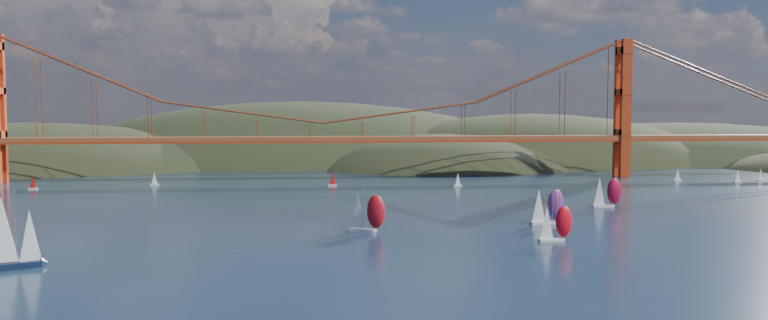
{
  "coord_description": "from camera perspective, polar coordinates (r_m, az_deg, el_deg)",
  "views": [
    {
      "loc": [
        -6.25,
        -109.27,
        28.15
      ],
      "look_at": [
        14.34,
        90.0,
        13.92
      ],
      "focal_mm": 35.0,
      "sensor_mm": 36.0,
      "label": 1
    }
  ],
  "objects": [
    {
      "name": "racer_rwb",
      "position": [
        183.8,
        12.31,
        -3.42
      ],
      "size": [
        8.38,
        3.51,
        9.55
      ],
      "rotation": [
        0.0,
        0.0,
        0.07
      ],
      "color": "white",
      "rests_on": "ground"
    },
    {
      "name": "sloop_navy",
      "position": [
        145.77,
        -26.59,
        -5.01
      ],
      "size": [
        9.69,
        7.41,
        14.15
      ],
      "rotation": [
        0.0,
        0.0,
        0.41
      ],
      "color": "black",
      "rests_on": "ground"
    },
    {
      "name": "bridge",
      "position": [
        289.33,
        -5.03,
        4.86
      ],
      "size": [
        552.0,
        12.0,
        55.0
      ],
      "color": "brown",
      "rests_on": "ground"
    },
    {
      "name": "ground",
      "position": [
        113.01,
        -2.59,
        -10.36
      ],
      "size": [
        1200.0,
        1200.0,
        0.0
      ],
      "primitive_type": "plane",
      "color": "black",
      "rests_on": "ground"
    },
    {
      "name": "distant_boat_9",
      "position": [
        267.5,
        -3.94,
        -1.47
      ],
      "size": [
        3.0,
        2.0,
        4.7
      ],
      "color": "silver",
      "rests_on": "ground"
    },
    {
      "name": "distant_boat_5",
      "position": [
        309.4,
        25.36,
        -1.1
      ],
      "size": [
        3.0,
        2.0,
        4.7
      ],
      "color": "silver",
      "rests_on": "ground"
    },
    {
      "name": "distant_boat_2",
      "position": [
        282.32,
        -25.18,
        -1.56
      ],
      "size": [
        3.0,
        2.0,
        4.7
      ],
      "color": "silver",
      "rests_on": "ground"
    },
    {
      "name": "distant_boat_8",
      "position": [
        266.64,
        5.65,
        -1.5
      ],
      "size": [
        3.0,
        2.0,
        4.7
      ],
      "color": "silver",
      "rests_on": "ground"
    },
    {
      "name": "headlands",
      "position": [
        393.03,
        1.62,
        -1.87
      ],
      "size": [
        725.0,
        225.0,
        96.0
      ],
      "color": "black",
      "rests_on": "ground"
    },
    {
      "name": "distant_boat_4",
      "position": [
        306.48,
        21.47,
        -1.04
      ],
      "size": [
        3.0,
        2.0,
        4.7
      ],
      "color": "silver",
      "rests_on": "ground"
    },
    {
      "name": "distant_boat_6",
      "position": [
        319.56,
        26.77,
        -0.99
      ],
      "size": [
        3.0,
        2.0,
        4.7
      ],
      "color": "silver",
      "rests_on": "ground"
    },
    {
      "name": "racer_3",
      "position": [
        219.08,
        16.59,
        -2.33
      ],
      "size": [
        8.11,
        3.34,
        9.29
      ],
      "rotation": [
        0.0,
        0.0,
        -0.04
      ],
      "color": "silver",
      "rests_on": "ground"
    },
    {
      "name": "distant_boat_3",
      "position": [
        280.97,
        -17.09,
        -1.37
      ],
      "size": [
        3.0,
        2.0,
        4.7
      ],
      "color": "silver",
      "rests_on": "ground"
    },
    {
      "name": "racer_0",
      "position": [
        168.5,
        -1.35,
        -3.97
      ],
      "size": [
        8.62,
        6.46,
        9.73
      ],
      "rotation": [
        0.0,
        0.0,
        -0.48
      ],
      "color": "silver",
      "rests_on": "ground"
    },
    {
      "name": "racer_1",
      "position": [
        160.76,
        12.9,
        -4.68
      ],
      "size": [
        7.45,
        3.18,
        8.47
      ],
      "rotation": [
        0.0,
        0.0,
        0.08
      ],
      "color": "silver",
      "rests_on": "ground"
    }
  ]
}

